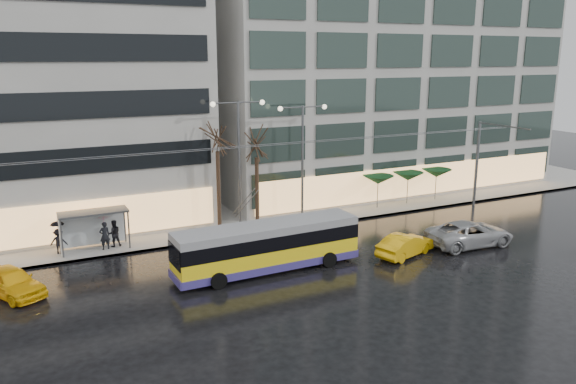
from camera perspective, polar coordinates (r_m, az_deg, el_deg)
ground at (r=30.54m, az=-0.84°, el=-9.77°), size 140.00×140.00×0.00m
sidewalk at (r=43.45m, az=-6.39°, el=-2.55°), size 80.00×10.00×0.15m
kerb at (r=39.02m, az=-3.90°, el=-4.38°), size 80.00×0.10×0.15m
building_right at (r=54.09m, az=9.00°, el=14.03°), size 32.00×14.00×25.00m
trolleybus at (r=32.45m, az=-2.08°, el=-5.71°), size 11.08×4.38×5.11m
catenary at (r=36.57m, az=-4.78°, el=1.15°), size 42.24×5.12×7.00m
bus_shelter at (r=37.60m, az=-19.74°, el=-2.88°), size 4.20×1.60×2.51m
street_lamp_near at (r=39.22m, az=-5.01°, el=4.58°), size 3.96×0.36×9.03m
street_lamp_far at (r=41.31m, az=1.49°, el=4.70°), size 3.96×0.36×8.53m
tree_a at (r=38.74m, az=-7.23°, el=6.05°), size 3.20×3.20×8.40m
tree_b at (r=40.09m, az=-3.23°, el=5.40°), size 3.20×3.20×7.70m
parasol_a at (r=45.70m, az=9.14°, el=1.24°), size 2.50×2.50×2.65m
parasol_b at (r=47.47m, az=12.10°, el=1.57°), size 2.50×2.50×2.65m
parasol_c at (r=49.36m, az=14.85°, el=1.87°), size 2.50×2.50×2.65m
taxi_a at (r=32.75m, az=-26.33°, el=-8.16°), size 3.74×4.76×1.52m
taxi_b at (r=35.77m, az=11.83°, el=-5.29°), size 4.52×2.70×1.41m
sedan_silver at (r=38.74m, az=17.99°, el=-4.03°), size 6.08×3.18×1.63m
pedestrian_a at (r=37.35m, az=-18.18°, el=-3.48°), size 1.11×1.12×2.19m
pedestrian_b at (r=37.89m, az=-17.26°, el=-4.03°), size 0.87×0.68×1.75m
pedestrian_c at (r=37.64m, az=-22.31°, el=-4.19°), size 1.15×1.01×2.11m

